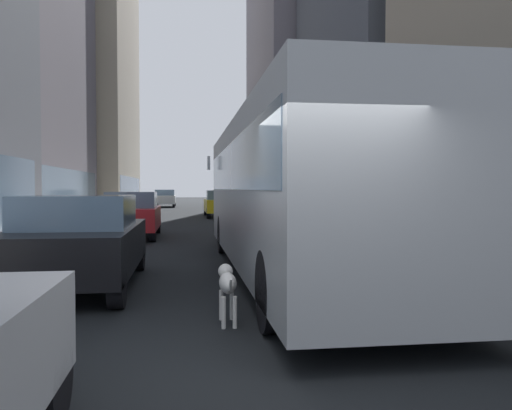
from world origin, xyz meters
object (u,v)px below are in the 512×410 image
car_white_van (165,198)px  dalmatian_dog (227,283)px  car_yellow_taxi (221,203)px  car_red_coupe (132,214)px  car_black_suv (80,241)px  pedestrian_in_coat (410,215)px  car_blue_hatchback (228,199)px  transit_bus (292,187)px

car_white_van → dalmatian_dog: size_ratio=4.94×
car_yellow_taxi → car_red_coupe: same height
car_red_coupe → car_black_suv: bearing=-90.0°
car_white_van → pedestrian_in_coat: 35.93m
car_yellow_taxi → car_red_coupe: (-4.00, -12.64, -0.00)m
car_white_van → car_red_coupe: bearing=-90.0°
car_blue_hatchback → car_white_van: bearing=147.0°
car_blue_hatchback → car_black_suv: 35.93m
car_red_coupe → dalmatian_dog: car_red_coupe is taller
car_black_suv → pedestrian_in_coat: bearing=27.0°
car_black_suv → pedestrian_in_coat: (8.02, 4.09, 0.19)m
car_yellow_taxi → dalmatian_dog: car_yellow_taxi is taller
dalmatian_dog → pedestrian_in_coat: pedestrian_in_coat is taller
transit_bus → car_black_suv: bearing=-166.9°
car_white_van → car_blue_hatchback: size_ratio=1.03×
car_blue_hatchback → dalmatian_dog: (-3.23, -38.18, -0.31)m
car_red_coupe → dalmatian_dog: size_ratio=4.16×
car_black_suv → dalmatian_dog: 3.60m
car_blue_hatchback → car_black_suv: size_ratio=1.05×
car_blue_hatchback → pedestrian_in_coat: size_ratio=2.74×
car_white_van → car_blue_hatchback: (5.60, -3.63, -0.00)m
dalmatian_dog → car_white_van: bearing=93.2°
transit_bus → car_blue_hatchback: transit_bus is taller
transit_bus → car_black_suv: size_ratio=2.63×
car_white_van → car_red_coupe: size_ratio=1.19×
car_red_coupe → car_yellow_taxi: bearing=72.4°
car_blue_hatchback → car_yellow_taxi: bearing=-96.6°
car_yellow_taxi → pedestrian_in_coat: 18.10m
car_yellow_taxi → pedestrian_in_coat: size_ratio=2.73×
car_blue_hatchback → pedestrian_in_coat: 31.49m
car_white_van → car_black_suv: 39.12m
dalmatian_dog → pedestrian_in_coat: 8.84m
car_yellow_taxi → car_blue_hatchback: bearing=83.4°
car_red_coupe → car_blue_hatchback: same height
car_yellow_taxi → car_white_van: 17.83m
transit_bus → pedestrian_in_coat: bearing=38.2°
transit_bus → car_white_van: transit_bus is taller
car_yellow_taxi → car_black_suv: size_ratio=1.05×
car_yellow_taxi → car_black_suv: 22.11m
dalmatian_dog → car_red_coupe: bearing=101.4°
car_black_suv → car_yellow_taxi: bearing=79.6°
car_white_van → pedestrian_in_coat: size_ratio=2.81×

